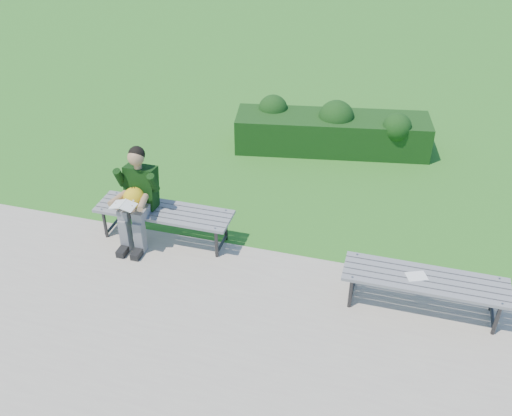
{
  "coord_description": "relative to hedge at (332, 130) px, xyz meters",
  "views": [
    {
      "loc": [
        1.4,
        -5.68,
        4.59
      ],
      "look_at": [
        -0.18,
        -0.08,
        0.71
      ],
      "focal_mm": 40.0,
      "sensor_mm": 36.0,
      "label": 1
    }
  ],
  "objects": [
    {
      "name": "paper_sheet",
      "position": [
        1.54,
        -3.63,
        0.11
      ],
      "size": [
        0.27,
        0.23,
        0.01
      ],
      "color": "white",
      "rests_on": "bench_right"
    },
    {
      "name": "bench_right",
      "position": [
        1.64,
        -3.63,
        0.05
      ],
      "size": [
        1.8,
        0.5,
        0.46
      ],
      "color": "gray",
      "rests_on": "walkway"
    },
    {
      "name": "seated_boy",
      "position": [
        -1.98,
        -3.26,
        0.35
      ],
      "size": [
        0.56,
        0.76,
        1.31
      ],
      "color": "slate",
      "rests_on": "walkway"
    },
    {
      "name": "hedge",
      "position": [
        0.0,
        0.0,
        0.0
      ],
      "size": [
        3.31,
        1.35,
        0.87
      ],
      "color": "#0E3B0E",
      "rests_on": "ground"
    },
    {
      "name": "ground",
      "position": [
        -0.27,
        -3.06,
        -0.36
      ],
      "size": [
        80.0,
        80.0,
        0.0
      ],
      "color": "#28671E",
      "rests_on": "ground"
    },
    {
      "name": "bench_left",
      "position": [
        -1.68,
        -3.17,
        0.05
      ],
      "size": [
        1.8,
        0.5,
        0.46
      ],
      "color": "gray",
      "rests_on": "walkway"
    },
    {
      "name": "walkway",
      "position": [
        -0.27,
        -4.81,
        -0.35
      ],
      "size": [
        30.0,
        3.5,
        0.02
      ],
      "color": "beige",
      "rests_on": "ground"
    }
  ]
}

